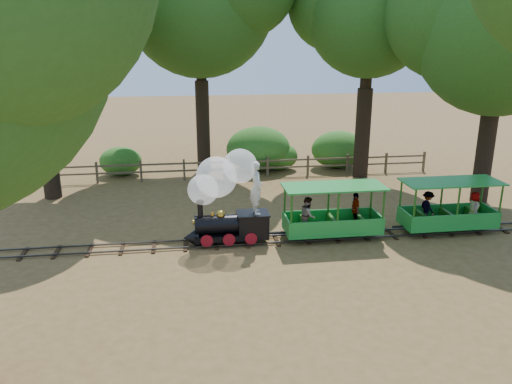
{
  "coord_description": "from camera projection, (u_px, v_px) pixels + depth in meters",
  "views": [
    {
      "loc": [
        -2.8,
        -15.09,
        6.42
      ],
      "look_at": [
        -0.62,
        0.5,
        1.57
      ],
      "focal_mm": 35.0,
      "sensor_mm": 36.0,
      "label": 1
    }
  ],
  "objects": [
    {
      "name": "carriage_front",
      "position": [
        331.0,
        217.0,
        16.52
      ],
      "size": [
        3.33,
        1.36,
        1.73
      ],
      "color": "green",
      "rests_on": "track"
    },
    {
      "name": "shrub_mid_w",
      "position": [
        258.0,
        149.0,
        25.11
      ],
      "size": [
        3.24,
        2.49,
        2.24
      ],
      "primitive_type": "ellipsoid",
      "color": "#2D6B1E",
      "rests_on": "ground"
    },
    {
      "name": "track",
      "position": [
        276.0,
        239.0,
        16.52
      ],
      "size": [
        22.0,
        1.0,
        0.1
      ],
      "color": "#3F3D3A",
      "rests_on": "ground"
    },
    {
      "name": "shrub_mid_e",
      "position": [
        278.0,
        156.0,
        25.37
      ],
      "size": [
        2.0,
        1.54,
        1.39
      ],
      "primitive_type": "ellipsoid",
      "color": "#2D6B1E",
      "rests_on": "ground"
    },
    {
      "name": "oak_ne",
      "position": [
        369.0,
        8.0,
        22.16
      ],
      "size": [
        7.06,
        6.21,
        10.3
      ],
      "color": "#2D2116",
      "rests_on": "ground"
    },
    {
      "name": "shrub_west",
      "position": [
        121.0,
        161.0,
        24.33
      ],
      "size": [
        2.03,
        1.56,
        1.41
      ],
      "primitive_type": "ellipsoid",
      "color": "#2D6B1E",
      "rests_on": "ground"
    },
    {
      "name": "carriage_rear",
      "position": [
        448.0,
        211.0,
        17.1
      ],
      "size": [
        3.33,
        1.36,
        1.73
      ],
      "color": "green",
      "rests_on": "track"
    },
    {
      "name": "oak_nw",
      "position": [
        31.0,
        14.0,
        19.02
      ],
      "size": [
        8.08,
        7.11,
        10.21
      ],
      "color": "#2D2116",
      "rests_on": "ground"
    },
    {
      "name": "shrub_east",
      "position": [
        338.0,
        149.0,
        25.71
      ],
      "size": [
        2.77,
        2.13,
        1.92
      ],
      "primitive_type": "ellipsoid",
      "color": "#2D6B1E",
      "rests_on": "ground"
    },
    {
      "name": "oak_e",
      "position": [
        501.0,
        20.0,
        18.57
      ],
      "size": [
        8.05,
        7.08,
        9.97
      ],
      "color": "#2D2116",
      "rests_on": "ground"
    },
    {
      "name": "ground",
      "position": [
        276.0,
        241.0,
        16.54
      ],
      "size": [
        90.0,
        90.0,
        0.0
      ],
      "primitive_type": "plane",
      "color": "olive",
      "rests_on": "ground"
    },
    {
      "name": "fence",
      "position": [
        247.0,
        166.0,
        23.94
      ],
      "size": [
        18.1,
        0.1,
        1.0
      ],
      "color": "brown",
      "rests_on": "ground"
    },
    {
      "name": "locomotive",
      "position": [
        225.0,
        191.0,
        15.85
      ],
      "size": [
        2.78,
        1.31,
        3.19
      ],
      "color": "black",
      "rests_on": "ground"
    }
  ]
}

